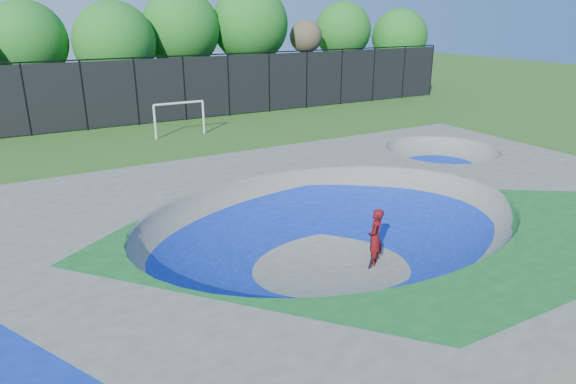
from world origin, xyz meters
name	(u,v)px	position (x,y,z in m)	size (l,w,h in m)	color
ground	(333,262)	(0.00, 0.00, 0.00)	(120.00, 120.00, 0.00)	#295718
skate_deck	(334,237)	(0.00, 0.00, 0.75)	(22.00, 14.00, 1.50)	gray
skater	(375,238)	(0.86, -0.69, 0.82)	(0.60, 0.39, 1.64)	#B10E0E
skateboard	(373,264)	(0.86, -0.69, 0.03)	(0.78, 0.22, 0.05)	black
soccer_goal	(179,113)	(1.24, 16.84, 1.32)	(2.89, 0.12, 1.91)	silver
fence	(136,90)	(0.00, 21.00, 2.10)	(48.09, 0.09, 4.04)	black
treeline	(94,37)	(-1.21, 25.98, 4.98)	(53.79, 7.65, 8.51)	#4C3526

